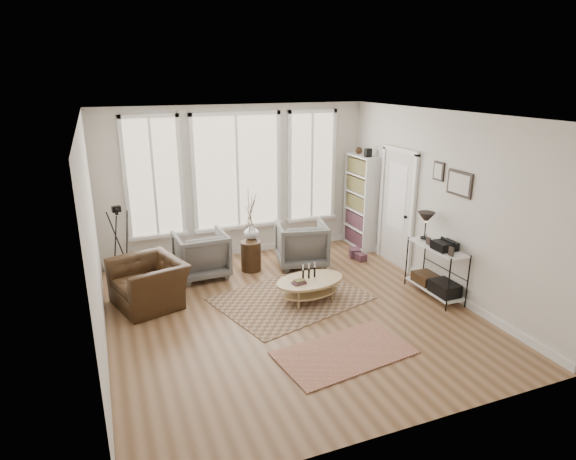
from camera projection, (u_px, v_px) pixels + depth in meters
name	position (u px, v px, depth m)	size (l,w,h in m)	color
room	(291.00, 221.00, 6.83)	(5.50, 5.54, 2.90)	#8D6645
bay_window	(237.00, 174.00, 9.14)	(4.14, 0.12, 2.24)	#D7B785
door	(397.00, 206.00, 8.81)	(0.09, 1.06, 2.22)	silver
bookcase	(361.00, 202.00, 9.76)	(0.31, 0.85, 2.06)	white
low_shelf	(436.00, 266.00, 7.65)	(0.38, 1.08, 1.30)	white
wall_art	(454.00, 180.00, 7.32)	(0.04, 0.88, 0.44)	black
rug_main	(291.00, 298.00, 7.67)	(2.22, 1.67, 0.01)	brown
rug_runner	(344.00, 353.00, 6.16)	(1.72, 0.95, 0.01)	maroon
coffee_table	(310.00, 284.00, 7.54)	(1.22, 0.87, 0.52)	tan
armchair_left	(201.00, 254.00, 8.44)	(0.87, 0.89, 0.81)	slate
armchair_right	(302.00, 244.00, 8.94)	(0.89, 0.91, 0.83)	slate
side_table	(250.00, 232.00, 8.59)	(0.37, 0.37, 1.53)	#352010
vase	(251.00, 231.00, 8.78)	(0.27, 0.27, 0.28)	silver
accent_chair	(149.00, 283.00, 7.40)	(0.95, 1.09, 0.71)	#352010
tripod_camera	(121.00, 249.00, 8.02)	(0.48, 0.48, 1.38)	black
book_stack_near	(355.00, 253.00, 9.44)	(0.20, 0.26, 0.17)	maroon
book_stack_far	(360.00, 257.00, 9.25)	(0.17, 0.21, 0.14)	maroon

